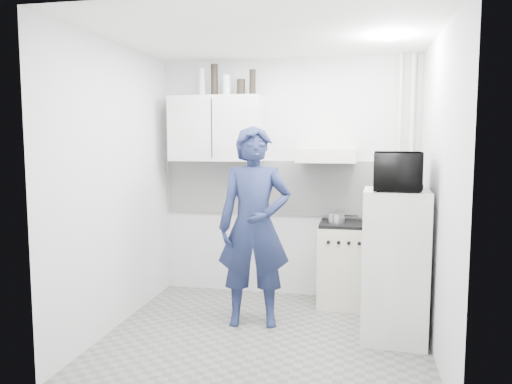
# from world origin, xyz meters

# --- Properties ---
(floor) EXTENTS (2.80, 2.80, 0.00)m
(floor) POSITION_xyz_m (0.00, 0.00, 0.00)
(floor) COLOR slate
(floor) RESTS_ON ground
(ceiling) EXTENTS (2.80, 2.80, 0.00)m
(ceiling) POSITION_xyz_m (0.00, 0.00, 2.60)
(ceiling) COLOR white
(ceiling) RESTS_ON wall_back
(wall_back) EXTENTS (2.80, 0.00, 2.80)m
(wall_back) POSITION_xyz_m (0.00, 1.25, 1.30)
(wall_back) COLOR silver
(wall_back) RESTS_ON floor
(wall_left) EXTENTS (0.00, 2.60, 2.60)m
(wall_left) POSITION_xyz_m (-1.40, 0.00, 1.30)
(wall_left) COLOR silver
(wall_left) RESTS_ON floor
(wall_right) EXTENTS (0.00, 2.60, 2.60)m
(wall_right) POSITION_xyz_m (1.40, 0.00, 1.30)
(wall_right) COLOR silver
(wall_right) RESTS_ON floor
(person) EXTENTS (0.74, 0.55, 1.86)m
(person) POSITION_xyz_m (-0.16, 0.28, 0.93)
(person) COLOR #1B2346
(person) RESTS_ON floor
(stove) EXTENTS (0.53, 0.53, 0.84)m
(stove) POSITION_xyz_m (0.65, 1.00, 0.42)
(stove) COLOR beige
(stove) RESTS_ON floor
(fridge) EXTENTS (0.57, 0.57, 1.31)m
(fridge) POSITION_xyz_m (1.10, 0.17, 0.66)
(fridge) COLOR white
(fridge) RESTS_ON floor
(stove_top) EXTENTS (0.51, 0.51, 0.03)m
(stove_top) POSITION_xyz_m (0.65, 1.00, 0.86)
(stove_top) COLOR black
(stove_top) RESTS_ON stove
(saucepan) EXTENTS (0.17, 0.17, 0.09)m
(saucepan) POSITION_xyz_m (0.56, 0.99, 0.92)
(saucepan) COLOR silver
(saucepan) RESTS_ON stove_top
(microwave) EXTENTS (0.59, 0.41, 0.32)m
(microwave) POSITION_xyz_m (1.10, 0.17, 1.47)
(microwave) COLOR black
(microwave) RESTS_ON fridge
(bottle_c) EXTENTS (0.07, 0.07, 0.30)m
(bottle_c) POSITION_xyz_m (-0.91, 1.07, 2.35)
(bottle_c) COLOR #B2B7BC
(bottle_c) RESTS_ON upper_cabinet
(bottle_d) EXTENTS (0.08, 0.08, 0.34)m
(bottle_d) POSITION_xyz_m (-0.77, 1.07, 2.37)
(bottle_d) COLOR black
(bottle_d) RESTS_ON upper_cabinet
(canister_a) EXTENTS (0.09, 0.09, 0.22)m
(canister_a) POSITION_xyz_m (-0.63, 1.07, 2.31)
(canister_a) COLOR #B2B7BC
(canister_a) RESTS_ON upper_cabinet
(canister_b) EXTENTS (0.09, 0.09, 0.17)m
(canister_b) POSITION_xyz_m (-0.47, 1.07, 2.29)
(canister_b) COLOR black
(canister_b) RESTS_ON upper_cabinet
(bottle_e) EXTENTS (0.07, 0.07, 0.27)m
(bottle_e) POSITION_xyz_m (-0.35, 1.07, 2.33)
(bottle_e) COLOR black
(bottle_e) RESTS_ON upper_cabinet
(upper_cabinet) EXTENTS (1.00, 0.35, 0.70)m
(upper_cabinet) POSITION_xyz_m (-0.75, 1.07, 1.85)
(upper_cabinet) COLOR white
(upper_cabinet) RESTS_ON wall_back
(range_hood) EXTENTS (0.60, 0.50, 0.14)m
(range_hood) POSITION_xyz_m (0.45, 1.00, 1.57)
(range_hood) COLOR beige
(range_hood) RESTS_ON wall_back
(backsplash) EXTENTS (2.74, 0.03, 0.60)m
(backsplash) POSITION_xyz_m (0.00, 1.24, 1.20)
(backsplash) COLOR white
(backsplash) RESTS_ON wall_back
(pipe_a) EXTENTS (0.05, 0.05, 2.60)m
(pipe_a) POSITION_xyz_m (1.30, 1.17, 1.30)
(pipe_a) COLOR beige
(pipe_a) RESTS_ON floor
(pipe_b) EXTENTS (0.04, 0.04, 2.60)m
(pipe_b) POSITION_xyz_m (1.18, 1.17, 1.30)
(pipe_b) COLOR beige
(pipe_b) RESTS_ON floor
(ceiling_spot_fixture) EXTENTS (0.10, 0.10, 0.02)m
(ceiling_spot_fixture) POSITION_xyz_m (1.00, 0.20, 2.57)
(ceiling_spot_fixture) COLOR white
(ceiling_spot_fixture) RESTS_ON ceiling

